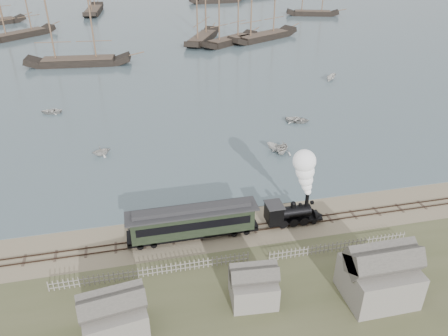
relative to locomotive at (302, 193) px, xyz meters
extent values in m
plane|color=gray|center=(-10.28, 2.00, -3.97)|extent=(600.00, 600.00, 0.00)
cube|color=#35261D|center=(-10.28, -0.50, -3.87)|extent=(120.00, 0.08, 0.12)
cube|color=#35261D|center=(-10.28, 0.50, -3.87)|extent=(120.00, 0.08, 0.12)
cube|color=#43332A|center=(-10.28, 0.00, -3.94)|extent=(120.00, 1.80, 0.06)
cube|color=black|center=(-0.70, 0.00, -3.31)|extent=(6.24, 1.83, 0.23)
cylinder|color=black|center=(-1.07, 0.00, -2.39)|extent=(3.85, 1.38, 1.38)
cube|color=black|center=(-3.08, 0.00, -2.20)|extent=(1.65, 2.02, 2.11)
cube|color=#2E2D30|center=(-3.08, 0.00, -1.10)|extent=(1.83, 2.20, 0.11)
cylinder|color=black|center=(0.68, 0.00, -1.15)|extent=(0.40, 0.40, 1.47)
sphere|color=black|center=(-0.88, 0.00, -1.32)|extent=(0.59, 0.59, 0.59)
cone|color=black|center=(2.24, 0.00, -3.40)|extent=(1.28, 1.83, 1.83)
cube|color=black|center=(1.32, 0.00, -1.47)|extent=(0.32, 0.32, 0.32)
cube|color=black|center=(-12.10, 0.00, -3.26)|extent=(13.91, 2.28, 0.35)
cube|color=black|center=(-12.10, 0.00, -1.87)|extent=(12.91, 2.48, 2.48)
cube|color=black|center=(-12.10, -1.26, -1.62)|extent=(11.92, 0.06, 0.89)
cube|color=black|center=(-12.10, 1.26, -1.62)|extent=(11.92, 0.06, 0.89)
cube|color=#2E2D30|center=(-12.10, 0.00, -0.58)|extent=(13.91, 2.68, 0.18)
cube|color=#2E2D30|center=(-12.10, 0.00, -0.28)|extent=(12.42, 1.19, 0.45)
imported|color=silver|center=(-16.91, 1.74, -3.55)|extent=(2.97, 4.11, 0.84)
imported|color=silver|center=(-22.08, 21.62, -3.19)|extent=(3.02, 3.28, 1.44)
imported|color=silver|center=(3.04, 17.15, -3.32)|extent=(3.02, 2.98, 1.19)
imported|color=silver|center=(10.07, 26.81, -3.49)|extent=(4.39, 4.90, 0.84)
imported|color=silver|center=(3.72, 16.43, -3.01)|extent=(4.52, 4.42, 1.81)
imported|color=silver|center=(25.28, 46.54, -3.29)|extent=(2.97, 3.27, 1.25)
imported|color=silver|center=(-31.15, 40.15, -3.53)|extent=(3.13, 4.00, 0.75)
camera|label=1|loc=(-17.04, -37.16, 25.60)|focal=35.00mm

